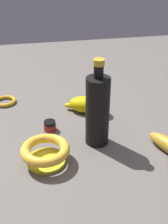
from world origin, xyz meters
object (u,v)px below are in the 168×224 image
(cat_figurine, at_px, (88,103))
(bottle_tall, at_px, (98,110))
(bowl, at_px, (45,152))
(nail_polish_jar, at_px, (50,126))
(bangle, at_px, (5,101))

(cat_figurine, bearing_deg, bottle_tall, 86.27)
(bowl, bearing_deg, bottle_tall, -157.70)
(bottle_tall, bearing_deg, bowl, 22.30)
(nail_polish_jar, distance_m, cat_figurine, 0.18)
(cat_figurine, bearing_deg, bangle, -24.05)
(bangle, bearing_deg, cat_figurine, 155.95)
(cat_figurine, relative_size, bottle_tall, 0.53)
(nail_polish_jar, xyz_separation_m, cat_figurine, (-0.15, -0.09, 0.02))
(bangle, bearing_deg, nail_polish_jar, 123.94)
(nail_polish_jar, height_order, bottle_tall, bottle_tall)
(nail_polish_jar, relative_size, bangle, 0.48)
(bangle, height_order, bottle_tall, bottle_tall)
(bowl, relative_size, cat_figurine, 0.97)
(nail_polish_jar, bearing_deg, bottle_tall, 145.40)
(cat_figurine, bearing_deg, bowl, 55.21)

